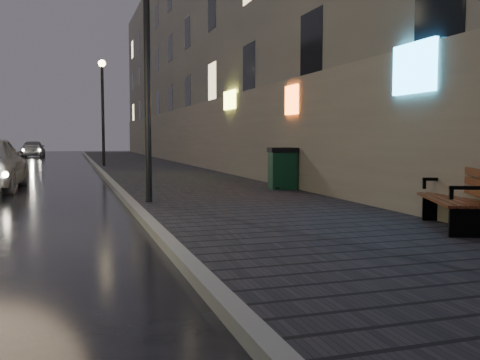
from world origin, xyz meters
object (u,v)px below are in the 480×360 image
object	(u,v)px
lamp_far	(103,99)
car_far	(33,149)
bench	(457,198)
trash_bin	(282,168)
lamp_near	(147,48)

from	to	relation	value
lamp_far	car_far	size ratio (longest dim) A/B	1.30
lamp_far	bench	distance (m)	21.51
car_far	bench	bearing A→B (deg)	103.92
bench	trash_bin	bearing A→B (deg)	114.34
lamp_far	trash_bin	bearing A→B (deg)	-74.33
trash_bin	car_far	world-z (taller)	car_far
bench	trash_bin	world-z (taller)	trash_bin
lamp_near	trash_bin	xyz separation A→B (m)	(3.95, 1.92, -2.76)
lamp_near	bench	size ratio (longest dim) A/B	2.68
lamp_near	trash_bin	bearing A→B (deg)	25.91
lamp_far	trash_bin	distance (m)	14.88
lamp_near	car_far	size ratio (longest dim) A/B	1.30
lamp_near	lamp_far	world-z (taller)	same
trash_bin	bench	bearing A→B (deg)	-79.59
trash_bin	car_far	distance (m)	33.11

